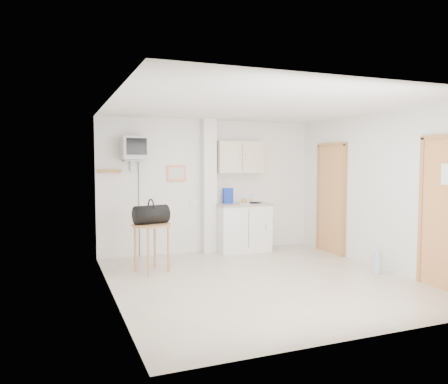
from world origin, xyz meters
name	(u,v)px	position (x,y,z in m)	size (l,w,h in m)	color
ground	(261,280)	(0.00, 0.00, 0.00)	(4.50, 4.50, 0.00)	#C3B39C
room_envelope	(274,174)	(0.24, 0.09, 1.54)	(4.24, 4.54, 2.55)	white
kitchenette	(242,209)	(0.57, 2.00, 0.80)	(1.03, 0.58, 2.10)	white
crt_television	(135,149)	(-1.45, 2.02, 1.94)	(0.44, 0.45, 2.15)	slate
round_table	(151,231)	(-1.38, 1.05, 0.64)	(0.60, 0.60, 0.75)	#A5763E
duffel_bag	(151,214)	(-1.37, 1.09, 0.90)	(0.57, 0.39, 0.39)	black
water_bottle	(377,263)	(1.81, -0.34, 0.17)	(0.13, 0.13, 0.38)	#A1BCD4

